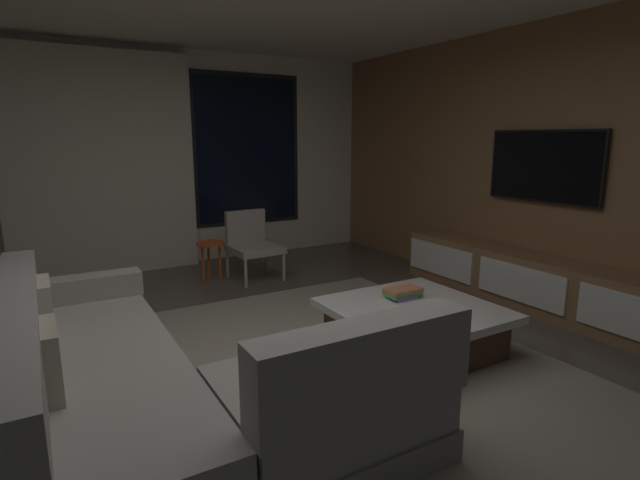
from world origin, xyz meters
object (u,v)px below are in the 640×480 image
Objects in this scene: coffee_table at (413,328)px; accent_chair_near_window at (251,241)px; media_console at (539,285)px; mounted_tv at (544,166)px; side_stool at (211,250)px; sectional_couch at (153,387)px; book_stack_on_coffee_table at (403,293)px.

coffee_table is 1.49× the size of accent_chair_near_window.
mounted_tv reaches higher than media_console.
side_stool is 0.39× the size of mounted_tv.
sectional_couch is at bearing -113.86° from side_stool.
mounted_tv reaches higher than book_stack_on_coffee_table.
side_stool reaches higher than book_stack_on_coffee_table.
side_stool reaches higher than coffee_table.
accent_chair_near_window is at bearing 98.11° from book_stack_on_coffee_table.
mounted_tv is at bearing 6.44° from sectional_couch.
book_stack_on_coffee_table is at bearing 73.79° from coffee_table.
side_stool is (1.21, 2.74, 0.08)m from sectional_couch.
coffee_table is 0.30m from book_stack_on_coffee_table.
mounted_tv is at bearing 9.20° from coffee_table.
media_console is (3.58, 0.23, -0.04)m from sectional_couch.
mounted_tv is (0.18, 0.20, 1.10)m from media_console.
sectional_couch is 2.16× the size of coffee_table.
book_stack_on_coffee_table is 1.99m from mounted_tv.
accent_chair_near_window is 0.25× the size of media_console.
sectional_couch is 3.21× the size of accent_chair_near_window.
sectional_couch is at bearing -176.15° from coffee_table.
accent_chair_near_window is (-0.27, 2.53, 0.25)m from coffee_table.
sectional_couch is 5.43× the size of side_stool.
sectional_couch is 3.93m from mounted_tv.
media_console reaches higher than coffee_table.
accent_chair_near_window is 0.48m from side_stool.
sectional_couch is at bearing -176.38° from media_console.
sectional_couch reaches higher than accent_chair_near_window.
accent_chair_near_window reaches higher than media_console.
side_stool is at bearing 133.37° from media_console.
sectional_couch is at bearing -170.46° from book_stack_on_coffee_table.
side_stool is 3.45m from media_console.
coffee_table is 1.63m from media_console.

